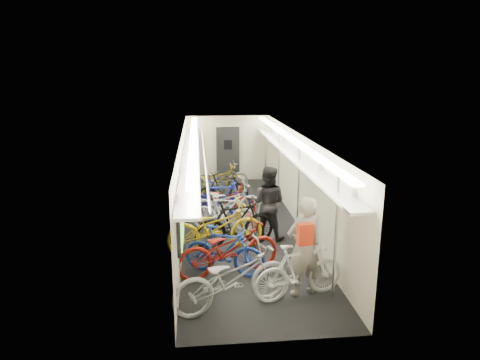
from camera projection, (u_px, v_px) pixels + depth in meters
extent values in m
plane|color=black|center=(242.00, 226.00, 11.25)|extent=(10.00, 10.00, 0.00)
plane|color=white|center=(242.00, 135.00, 10.67)|extent=(10.00, 10.00, 0.00)
plane|color=beige|center=(183.00, 183.00, 10.81)|extent=(0.00, 10.00, 10.00)
plane|color=beige|center=(299.00, 180.00, 11.10)|extent=(0.00, 10.00, 10.00)
plane|color=beige|center=(228.00, 148.00, 15.78)|extent=(3.00, 0.00, 3.00)
plane|color=beige|center=(278.00, 268.00, 6.14)|extent=(3.00, 0.00, 3.00)
cube|color=black|center=(180.00, 225.00, 7.72)|extent=(0.06, 1.10, 0.80)
cube|color=#85C857|center=(182.00, 225.00, 7.72)|extent=(0.02, 0.96, 0.66)
cube|color=black|center=(183.00, 192.00, 9.84)|extent=(0.06, 1.10, 0.80)
cube|color=#85C857|center=(185.00, 192.00, 9.85)|extent=(0.02, 0.96, 0.66)
cube|color=black|center=(186.00, 171.00, 11.96)|extent=(0.06, 1.10, 0.80)
cube|color=#85C857|center=(187.00, 171.00, 11.97)|extent=(0.02, 0.96, 0.66)
cube|color=black|center=(187.00, 156.00, 14.09)|extent=(0.06, 1.10, 0.80)
cube|color=#85C857|center=(188.00, 156.00, 14.09)|extent=(0.02, 0.96, 0.66)
cube|color=yellow|center=(182.00, 204.00, 8.77)|extent=(0.02, 0.22, 0.30)
cube|color=yellow|center=(185.00, 179.00, 10.89)|extent=(0.02, 0.22, 0.30)
cube|color=yellow|center=(187.00, 161.00, 13.01)|extent=(0.02, 0.22, 0.30)
cube|color=black|center=(228.00, 154.00, 15.77)|extent=(0.85, 0.08, 2.00)
cube|color=#999BA0|center=(191.00, 155.00, 10.66)|extent=(0.40, 9.70, 0.05)
cube|color=#999BA0|center=(292.00, 153.00, 10.91)|extent=(0.40, 9.70, 0.05)
cylinder|color=silver|center=(204.00, 151.00, 10.67)|extent=(0.04, 9.70, 0.04)
cylinder|color=silver|center=(279.00, 150.00, 10.85)|extent=(0.04, 9.70, 0.04)
cube|color=white|center=(194.00, 138.00, 10.56)|extent=(0.18, 9.60, 0.04)
cube|color=white|center=(289.00, 137.00, 10.80)|extent=(0.18, 9.60, 0.04)
cylinder|color=silver|center=(336.00, 234.00, 7.41)|extent=(0.05, 0.05, 2.38)
cylinder|color=silver|center=(299.00, 191.00, 10.12)|extent=(0.05, 0.05, 2.38)
cylinder|color=silver|center=(279.00, 168.00, 12.53)|extent=(0.05, 0.05, 2.38)
cylinder|color=silver|center=(265.00, 153.00, 14.94)|extent=(0.05, 0.05, 2.38)
imported|color=#9D9DA1|center=(232.00, 278.00, 7.21)|extent=(2.27, 1.43, 1.13)
imported|color=navy|center=(224.00, 251.00, 8.45)|extent=(1.74, 1.09, 1.01)
imported|color=maroon|center=(228.00, 249.00, 8.41)|extent=(2.26, 1.36, 1.12)
imported|color=black|center=(235.00, 223.00, 9.77)|extent=(2.00, 1.02, 1.15)
imported|color=#BB9A11|center=(215.00, 227.00, 9.53)|extent=(2.31, 1.18, 1.16)
imported|color=silver|center=(224.00, 212.00, 10.79)|extent=(1.72, 0.86, 1.00)
imported|color=#A6A7AB|center=(227.00, 202.00, 11.58)|extent=(2.04, 1.02, 1.02)
imported|color=navy|center=(220.00, 199.00, 11.79)|extent=(1.79, 0.54, 1.07)
imported|color=#9E1811|center=(223.00, 200.00, 11.90)|extent=(1.92, 1.06, 0.96)
imported|color=black|center=(223.00, 189.00, 12.85)|extent=(1.77, 1.00, 1.03)
imported|color=gold|center=(217.00, 179.00, 14.27)|extent=(1.82, 0.70, 0.94)
imported|color=white|center=(299.00, 271.00, 7.55)|extent=(1.82, 0.94, 1.05)
imported|color=#58595C|center=(218.00, 181.00, 13.77)|extent=(2.06, 0.91, 1.05)
imported|color=#5A585D|center=(220.00, 177.00, 14.36)|extent=(2.00, 0.94, 1.01)
imported|color=gray|center=(304.00, 247.00, 7.58)|extent=(0.78, 0.62, 1.85)
imported|color=black|center=(268.00, 203.00, 10.22)|extent=(1.07, 0.96, 1.79)
cube|color=red|center=(305.00, 234.00, 7.20)|extent=(0.28, 0.19, 0.38)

